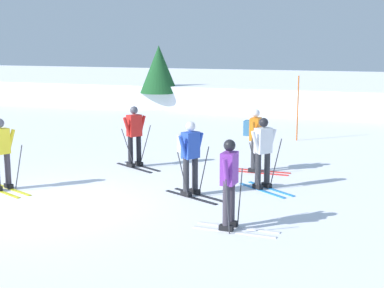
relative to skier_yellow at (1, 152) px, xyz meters
name	(u,v)px	position (x,y,z in m)	size (l,w,h in m)	color
ground_plane	(49,207)	(1.84, -0.85, -0.92)	(120.00, 120.00, 0.00)	white
far_snow_ridge	(268,94)	(1.84, 20.47, -0.32)	(80.00, 8.83, 1.20)	white
skier_yellow	(1,152)	(0.00, 0.00, 0.00)	(1.62, 0.97, 1.71)	gold
skier_red	(135,135)	(1.83, 3.36, 0.00)	(1.58, 1.10, 1.71)	black
skier_white	(263,151)	(5.75, 2.22, 0.00)	(1.50, 1.25, 1.71)	#237AC6
skier_purple	(230,182)	(5.84, -0.90, 0.00)	(1.61, 1.00, 1.71)	silver
skier_orange	(255,137)	(5.12, 3.90, 0.04)	(1.61, 1.00, 1.71)	red
skier_blue	(190,154)	(4.32, 1.09, 0.04)	(1.60, 1.03, 1.71)	black
trail_marker_pole	(298,108)	(5.37, 9.22, 0.23)	(0.05, 0.05, 2.30)	#C65614
conifer_far_left	(159,69)	(-3.06, 16.38, 1.14)	(1.98, 1.98, 3.29)	#513823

